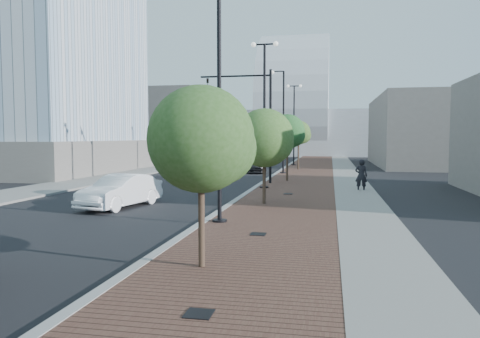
# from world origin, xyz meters

# --- Properties ---
(ground) EXTENTS (220.00, 220.00, 0.00)m
(ground) POSITION_xyz_m (0.00, 0.00, 0.00)
(ground) COLOR black
(sidewalk) EXTENTS (7.00, 140.00, 0.12)m
(sidewalk) POSITION_xyz_m (3.50, 40.00, 0.06)
(sidewalk) COLOR #4C2D23
(sidewalk) RESTS_ON ground
(concrete_strip) EXTENTS (2.40, 140.00, 0.13)m
(concrete_strip) POSITION_xyz_m (6.20, 40.00, 0.07)
(concrete_strip) COLOR slate
(concrete_strip) RESTS_ON ground
(curb) EXTENTS (0.30, 140.00, 0.14)m
(curb) POSITION_xyz_m (0.00, 40.00, 0.07)
(curb) COLOR gray
(curb) RESTS_ON ground
(west_sidewalk) EXTENTS (4.00, 140.00, 0.12)m
(west_sidewalk) POSITION_xyz_m (-13.00, 40.00, 0.06)
(west_sidewalk) COLOR slate
(west_sidewalk) RESTS_ON ground
(white_sedan) EXTENTS (2.58, 4.98, 1.56)m
(white_sedan) POSITION_xyz_m (-5.03, 13.30, 0.78)
(white_sedan) COLOR white
(white_sedan) RESTS_ON ground
(dark_car_mid) EXTENTS (2.71, 4.82, 1.27)m
(dark_car_mid) POSITION_xyz_m (-7.10, 40.68, 0.64)
(dark_car_mid) COLOR black
(dark_car_mid) RESTS_ON ground
(dark_car_far) EXTENTS (3.48, 4.88, 1.31)m
(dark_car_far) POSITION_xyz_m (-2.50, 35.67, 0.66)
(dark_car_far) COLOR black
(dark_car_far) RESTS_ON ground
(pedestrian) EXTENTS (0.78, 0.57, 2.00)m
(pedestrian) POSITION_xyz_m (6.57, 21.78, 1.00)
(pedestrian) COLOR black
(pedestrian) RESTS_ON ground
(streetlight_1) EXTENTS (1.44, 0.56, 9.21)m
(streetlight_1) POSITION_xyz_m (0.49, 10.00, 4.34)
(streetlight_1) COLOR black
(streetlight_1) RESTS_ON ground
(streetlight_2) EXTENTS (1.72, 0.56, 9.28)m
(streetlight_2) POSITION_xyz_m (0.60, 22.00, 4.82)
(streetlight_2) COLOR black
(streetlight_2) RESTS_ON ground
(streetlight_3) EXTENTS (1.44, 0.56, 9.21)m
(streetlight_3) POSITION_xyz_m (0.49, 34.00, 4.34)
(streetlight_3) COLOR black
(streetlight_3) RESTS_ON ground
(streetlight_4) EXTENTS (1.72, 0.56, 9.28)m
(streetlight_4) POSITION_xyz_m (0.60, 46.00, 4.82)
(streetlight_4) COLOR black
(streetlight_4) RESTS_ON ground
(traffic_mast) EXTENTS (5.09, 0.20, 8.00)m
(traffic_mast) POSITION_xyz_m (-0.30, 25.00, 4.98)
(traffic_mast) COLOR black
(traffic_mast) RESTS_ON ground
(tree_0) EXTENTS (2.65, 2.64, 4.61)m
(tree_0) POSITION_xyz_m (1.65, 4.02, 3.28)
(tree_0) COLOR #382619
(tree_0) RESTS_ON ground
(tree_1) EXTENTS (2.83, 2.83, 4.71)m
(tree_1) POSITION_xyz_m (1.65, 15.02, 3.29)
(tree_1) COLOR #382619
(tree_1) RESTS_ON ground
(tree_2) EXTENTS (2.57, 2.56, 5.02)m
(tree_2) POSITION_xyz_m (1.65, 27.02, 3.73)
(tree_2) COLOR #382619
(tree_2) RESTS_ON ground
(tree_3) EXTENTS (2.43, 2.38, 4.97)m
(tree_3) POSITION_xyz_m (1.65, 39.02, 3.76)
(tree_3) COLOR #382619
(tree_3) RESTS_ON ground
(tower_podium) EXTENTS (19.00, 19.00, 3.00)m
(tower_podium) POSITION_xyz_m (-24.00, 32.00, 1.50)
(tower_podium) COLOR slate
(tower_podium) RESTS_ON ground
(convention_center) EXTENTS (50.00, 30.00, 50.00)m
(convention_center) POSITION_xyz_m (-2.00, 85.00, 6.00)
(convention_center) COLOR #B0B5BA
(convention_center) RESTS_ON ground
(commercial_block_nw) EXTENTS (14.00, 20.00, 10.00)m
(commercial_block_nw) POSITION_xyz_m (-20.00, 60.00, 5.00)
(commercial_block_nw) COLOR slate
(commercial_block_nw) RESTS_ON ground
(commercial_block_ne) EXTENTS (12.00, 22.00, 8.00)m
(commercial_block_ne) POSITION_xyz_m (16.00, 50.00, 4.00)
(commercial_block_ne) COLOR #66615C
(commercial_block_ne) RESTS_ON ground
(utility_cover_0) EXTENTS (0.50, 0.50, 0.02)m
(utility_cover_0) POSITION_xyz_m (2.40, 1.00, 0.13)
(utility_cover_0) COLOR black
(utility_cover_0) RESTS_ON sidewalk
(utility_cover_1) EXTENTS (0.50, 0.50, 0.02)m
(utility_cover_1) POSITION_xyz_m (2.40, 8.00, 0.13)
(utility_cover_1) COLOR black
(utility_cover_1) RESTS_ON sidewalk
(utility_cover_2) EXTENTS (0.50, 0.50, 0.02)m
(utility_cover_2) POSITION_xyz_m (2.40, 19.00, 0.13)
(utility_cover_2) COLOR black
(utility_cover_2) RESTS_ON sidewalk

